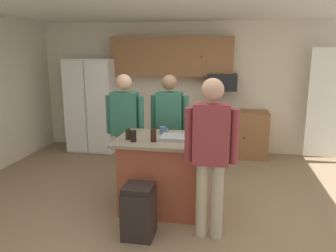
# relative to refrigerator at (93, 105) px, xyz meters

# --- Properties ---
(floor) EXTENTS (7.04, 7.04, 0.00)m
(floor) POSITION_rel_refrigerator_xyz_m (2.00, -2.38, -0.94)
(floor) COLOR #937A5B
(floor) RESTS_ON ground
(ceiling) EXTENTS (7.04, 7.04, 0.00)m
(ceiling) POSITION_rel_refrigerator_xyz_m (2.00, -2.38, 1.66)
(ceiling) COLOR white
(back_wall) EXTENTS (6.40, 0.10, 2.60)m
(back_wall) POSITION_rel_refrigerator_xyz_m (2.00, 0.42, 0.36)
(back_wall) COLOR beige
(back_wall) RESTS_ON ground
(french_door_window_panel) EXTENTS (0.90, 0.06, 2.00)m
(french_door_window_panel) POSITION_rel_refrigerator_xyz_m (4.60, 0.02, 0.16)
(french_door_window_panel) COLOR white
(french_door_window_panel) RESTS_ON ground
(cabinet_run_upper) EXTENTS (2.40, 0.38, 0.75)m
(cabinet_run_upper) POSITION_rel_refrigerator_xyz_m (1.60, 0.22, 0.98)
(cabinet_run_upper) COLOR #936038
(cabinet_run_lower) EXTENTS (1.80, 0.63, 0.90)m
(cabinet_run_lower) POSITION_rel_refrigerator_xyz_m (2.60, 0.10, -0.49)
(cabinet_run_lower) COLOR #936038
(cabinet_run_lower) RESTS_ON ground
(refrigerator) EXTENTS (0.95, 0.76, 1.88)m
(refrigerator) POSITION_rel_refrigerator_xyz_m (0.00, 0.00, 0.00)
(refrigerator) COLOR white
(refrigerator) RESTS_ON ground
(microwave_over_range) EXTENTS (0.56, 0.40, 0.32)m
(microwave_over_range) POSITION_rel_refrigerator_xyz_m (2.60, 0.12, 0.51)
(microwave_over_range) COLOR black
(kitchen_island) EXTENTS (1.17, 0.91, 0.96)m
(kitchen_island) POSITION_rel_refrigerator_xyz_m (1.94, -2.37, -0.45)
(kitchen_island) COLOR #9E4C33
(kitchen_island) RESTS_ON ground
(person_elder_center) EXTENTS (0.57, 0.23, 1.78)m
(person_elder_center) POSITION_rel_refrigerator_xyz_m (2.57, -2.97, 0.09)
(person_elder_center) COLOR tan
(person_elder_center) RESTS_ON ground
(person_host_foreground) EXTENTS (0.57, 0.23, 1.72)m
(person_host_foreground) POSITION_rel_refrigerator_xyz_m (1.26, -1.82, 0.05)
(person_host_foreground) COLOR tan
(person_host_foreground) RESTS_ON ground
(person_guest_by_door) EXTENTS (0.57, 0.22, 1.70)m
(person_guest_by_door) POSITION_rel_refrigerator_xyz_m (1.87, -1.57, 0.04)
(person_guest_by_door) COLOR tan
(person_guest_by_door) RESTS_ON ground
(mug_ceramic_white) EXTENTS (0.12, 0.08, 0.10)m
(mug_ceramic_white) POSITION_rel_refrigerator_xyz_m (1.89, -2.16, 0.07)
(mug_ceramic_white) COLOR #4C6B99
(mug_ceramic_white) RESTS_ON kitchen_island
(tumbler_amber) EXTENTS (0.07, 0.07, 0.16)m
(tumbler_amber) POSITION_rel_refrigerator_xyz_m (1.85, -2.56, 0.10)
(tumbler_amber) COLOR black
(tumbler_amber) RESTS_ON kitchen_island
(glass_dark_ale) EXTENTS (0.07, 0.07, 0.13)m
(glass_dark_ale) POSITION_rel_refrigerator_xyz_m (1.52, -2.52, 0.09)
(glass_dark_ale) COLOR black
(glass_dark_ale) RESTS_ON kitchen_island
(glass_stout_tall) EXTENTS (0.07, 0.07, 0.14)m
(glass_stout_tall) POSITION_rel_refrigerator_xyz_m (1.61, -2.60, 0.09)
(glass_stout_tall) COLOR black
(glass_stout_tall) RESTS_ON kitchen_island
(serving_tray) EXTENTS (0.44, 0.30, 0.04)m
(serving_tray) POSITION_rel_refrigerator_xyz_m (2.13, -2.40, 0.04)
(serving_tray) COLOR #B7B7BC
(serving_tray) RESTS_ON kitchen_island
(trash_bin) EXTENTS (0.34, 0.34, 0.61)m
(trash_bin) POSITION_rel_refrigerator_xyz_m (1.80, -3.11, -0.64)
(trash_bin) COLOR black
(trash_bin) RESTS_ON ground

